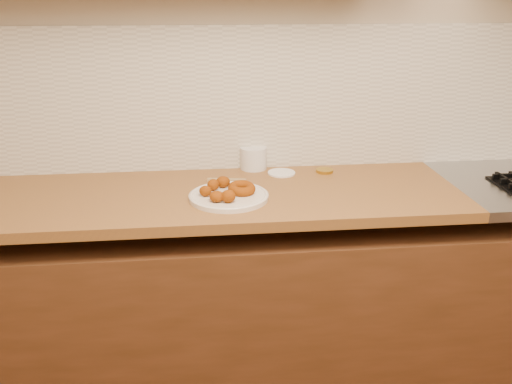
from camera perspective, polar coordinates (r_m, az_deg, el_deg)
The scene contains 11 objects.
wall_back at distance 2.34m, azimuth 6.44°, elevation 13.51°, with size 4.00×0.02×2.70m, color tan.
base_cabinet at distance 2.37m, azimuth 7.11°, elevation -11.28°, with size 3.60×0.60×0.77m, color #562F19.
butcher_block at distance 2.10m, azimuth -9.82°, elevation -0.72°, with size 2.30×0.62×0.04m, color brown.
backsplash at distance 2.35m, azimuth 6.35°, elevation 9.84°, with size 3.60×0.02×0.60m, color beige.
donut_plate at distance 2.02m, azimuth -2.89°, elevation -0.48°, with size 0.30×0.30×0.02m, color beige.
ring_donut at distance 2.02m, azimuth -1.53°, elevation 0.39°, with size 0.10×0.10×0.04m, color #813300.
fried_dough_chunks at distance 2.00m, azimuth -3.96°, elevation 0.18°, with size 0.14×0.21×0.05m.
plastic_tub at distance 2.35m, azimuth -0.27°, elevation 3.60°, with size 0.11×0.11×0.10m, color silver.
tub_lid at distance 2.29m, azimuth 2.70°, elevation 2.02°, with size 0.12×0.12×0.01m, color white.
brass_jar_lid at distance 2.33m, azimuth 7.23°, elevation 2.24°, with size 0.07×0.07×0.01m, color gold.
wooden_utensil at distance 2.20m, azimuth -3.10°, elevation 1.23°, with size 0.16×0.02×0.01m, color #987E4F.
Camera 1 is at (-0.50, -0.27, 1.63)m, focal length 38.00 mm.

